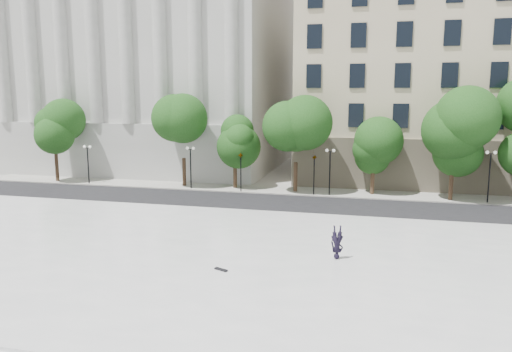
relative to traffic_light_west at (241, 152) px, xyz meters
The scene contains 12 objects.
ground 22.72m from the traffic_light_west, 84.53° to the right, with size 160.00×160.00×0.00m, color #AEACA5.
plaza 19.74m from the traffic_light_west, 83.69° to the right, with size 44.00×22.00×0.45m, color white.
street 6.10m from the traffic_light_west, 63.60° to the right, with size 60.00×8.00×0.02m, color black.
far_sidewalk 4.61m from the traffic_light_west, 38.53° to the left, with size 60.00×4.00×0.12m, color #B5B2A7.
building_west 23.85m from the traffic_light_west, 132.41° to the left, with size 31.50×27.65×25.60m.
building_east 28.64m from the traffic_light_west, 36.89° to the left, with size 36.00×26.15×23.00m.
traffic_light_west is the anchor object (origin of this frame).
traffic_light_east 6.79m from the traffic_light_west, ahead, with size 0.63×1.62×4.14m.
person_lying 21.06m from the traffic_light_west, 60.29° to the right, with size 0.66×0.43×1.81m, color black.
skateboard 22.01m from the traffic_light_west, 77.14° to the right, with size 0.75×0.19×0.08m, color black.
street_trees 5.26m from the traffic_light_west, 13.87° to the left, with size 48.03×5.22×7.98m.
lamp_posts 2.63m from the traffic_light_west, ahead, with size 38.24×0.28×4.47m.
Camera 1 is at (10.07, -21.59, 9.24)m, focal length 35.00 mm.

